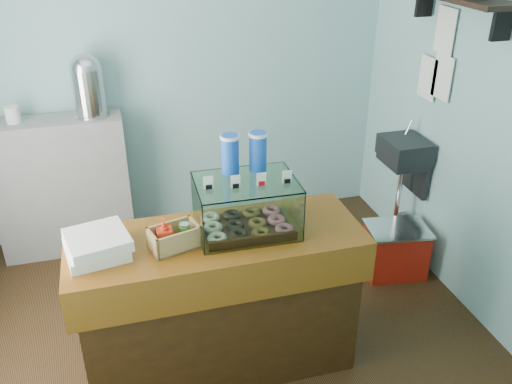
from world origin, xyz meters
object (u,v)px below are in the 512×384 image
object	(u,v)px
counter	(219,301)
coffee_urn	(88,84)
display_case	(246,199)
red_cooler	(395,250)

from	to	relation	value
counter	coffee_urn	distance (m)	1.91
display_case	red_cooler	distance (m)	1.63
coffee_urn	red_cooler	size ratio (longest dim) A/B	0.95
display_case	red_cooler	size ratio (longest dim) A/B	1.13
counter	display_case	size ratio (longest dim) A/B	2.91
display_case	red_cooler	xyz separation A→B (m)	(1.28, 0.50, -0.88)
display_case	coffee_urn	world-z (taller)	coffee_urn
coffee_urn	display_case	bearing A→B (deg)	-62.76
red_cooler	display_case	bearing A→B (deg)	-150.88
display_case	red_cooler	world-z (taller)	display_case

